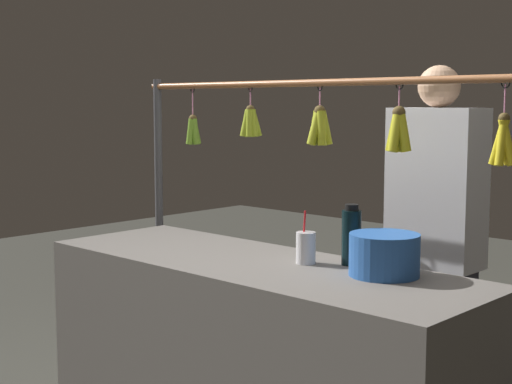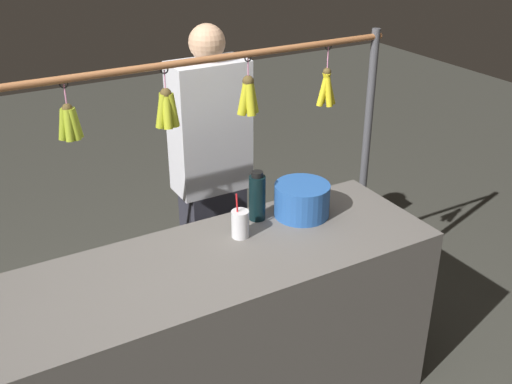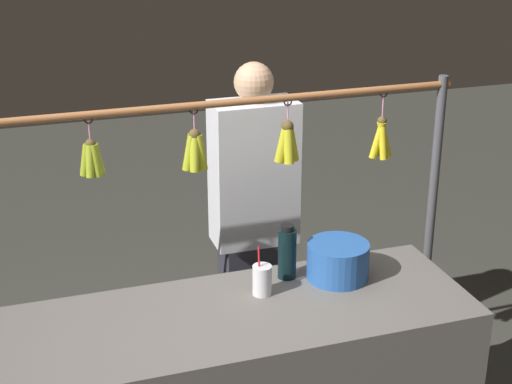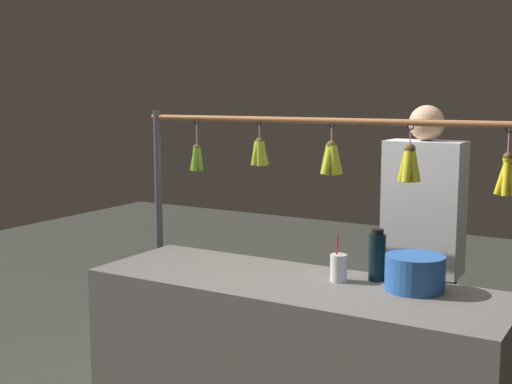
{
  "view_description": "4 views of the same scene",
  "coord_description": "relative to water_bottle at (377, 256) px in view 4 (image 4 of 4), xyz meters",
  "views": [
    {
      "loc": [
        -2.1,
        2.23,
        1.57
      ],
      "look_at": [
        0.0,
        0.0,
        1.2
      ],
      "focal_mm": 53.05,
      "sensor_mm": 36.0,
      "label": 1
    },
    {
      "loc": [
        0.95,
        2.01,
        2.33
      ],
      "look_at": [
        -0.2,
        0.0,
        1.18
      ],
      "focal_mm": 42.82,
      "sensor_mm": 36.0,
      "label": 2
    },
    {
      "loc": [
        0.74,
        2.6,
        2.51
      ],
      "look_at": [
        -0.11,
        0.0,
        1.42
      ],
      "focal_mm": 54.78,
      "sensor_mm": 36.0,
      "label": 3
    },
    {
      "loc": [
        -1.43,
        2.79,
        1.79
      ],
      "look_at": [
        0.21,
        0.0,
        1.33
      ],
      "focal_mm": 48.01,
      "sensor_mm": 36.0,
      "label": 4
    }
  ],
  "objects": [
    {
      "name": "market_counter",
      "position": [
        0.33,
        0.21,
        -0.58
      ],
      "size": [
        2.0,
        0.67,
        0.92
      ],
      "primitive_type": "cube",
      "color": "#66605B",
      "rests_on": "ground"
    },
    {
      "name": "display_rack",
      "position": [
        0.31,
        -0.21,
        0.17
      ],
      "size": [
        2.36,
        0.12,
        1.7
      ],
      "color": "#4C4C51",
      "rests_on": "ground"
    },
    {
      "name": "water_bottle",
      "position": [
        0.0,
        0.0,
        0.0
      ],
      "size": [
        0.08,
        0.08,
        0.25
      ],
      "color": "black",
      "rests_on": "market_counter"
    },
    {
      "name": "blue_bucket",
      "position": [
        -0.21,
        0.07,
        -0.04
      ],
      "size": [
        0.27,
        0.27,
        0.16
      ],
      "primitive_type": "cylinder",
      "color": "#295CAD",
      "rests_on": "market_counter"
    },
    {
      "name": "drink_cup",
      "position": [
        0.15,
        0.11,
        -0.05
      ],
      "size": [
        0.08,
        0.08,
        0.22
      ],
      "color": "silver",
      "rests_on": "market_counter"
    },
    {
      "name": "vendor_person",
      "position": [
        -0.04,
        -0.59,
        -0.18
      ],
      "size": [
        0.41,
        0.22,
        1.73
      ],
      "color": "#2D2D38",
      "rests_on": "ground"
    }
  ]
}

